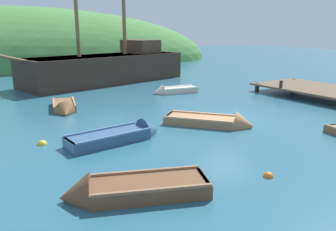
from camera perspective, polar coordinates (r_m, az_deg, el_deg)
name	(u,v)px	position (r m, az deg, el deg)	size (l,w,h in m)	color
ground_plane	(225,119)	(15.84, 9.72, -0.56)	(120.00, 120.00, 0.00)	#285B70
dock	(335,92)	(22.29, 26.69, 3.62)	(4.48, 9.62, 1.60)	brown
shore_hill	(20,66)	(43.15, -23.92, 7.77)	(51.67, 18.85, 13.43)	#477F3D
sailing_ship	(108,72)	(27.26, -10.24, 7.40)	(15.77, 7.13, 11.18)	#38281E
rowboat_outer_right	(125,192)	(8.56, -7.30, -12.81)	(3.83, 2.37, 1.15)	brown
rowboat_far	(173,91)	(22.03, 0.82, 4.12)	(3.13, 1.35, 0.94)	beige
rowboat_portside	(216,123)	(14.65, 8.14, -1.28)	(3.39, 3.69, 1.17)	#9E7047
rowboat_center	(122,136)	(12.73, -7.83, -3.56)	(3.86, 1.51, 1.08)	#335175
rowboat_near_dock	(65,108)	(18.07, -17.24, 1.15)	(1.76, 3.38, 1.05)	brown
buoy_orange	(268,177)	(9.99, 16.77, -9.99)	(0.29, 0.29, 0.29)	orange
buoy_red	(73,99)	(20.85, -15.95, 2.67)	(0.28, 0.28, 0.28)	red
buoy_yellow	(42,145)	(12.97, -20.66, -4.66)	(0.33, 0.33, 0.33)	yellow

